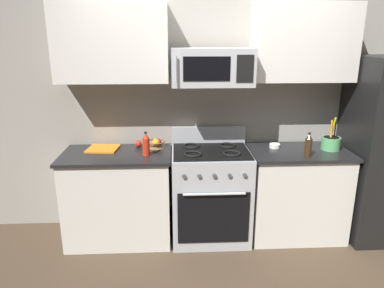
# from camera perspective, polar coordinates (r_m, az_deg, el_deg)

# --- Properties ---
(ground_plane) EXTENTS (16.00, 16.00, 0.00)m
(ground_plane) POSITION_cam_1_polar(r_m,az_deg,el_deg) (3.27, 4.11, -20.58)
(ground_plane) COLOR #473828
(wall_back) EXTENTS (8.00, 0.10, 2.60)m
(wall_back) POSITION_cam_1_polar(r_m,az_deg,el_deg) (3.74, 2.55, 6.25)
(wall_back) COLOR #9E998E
(wall_back) RESTS_ON ground
(counter_left) EXTENTS (1.05, 0.62, 0.91)m
(counter_left) POSITION_cam_1_polar(r_m,az_deg,el_deg) (3.66, -11.61, -8.22)
(counter_left) COLOR silver
(counter_left) RESTS_ON ground
(range_oven) EXTENTS (0.76, 0.67, 1.09)m
(range_oven) POSITION_cam_1_polar(r_m,az_deg,el_deg) (3.63, 2.94, -7.82)
(range_oven) COLOR #B2B5BA
(range_oven) RESTS_ON ground
(counter_right) EXTENTS (0.97, 0.62, 0.91)m
(counter_right) POSITION_cam_1_polar(r_m,az_deg,el_deg) (3.82, 16.24, -7.49)
(counter_right) COLOR silver
(counter_right) RESTS_ON ground
(microwave) EXTENTS (0.74, 0.44, 0.34)m
(microwave) POSITION_cam_1_polar(r_m,az_deg,el_deg) (3.34, 3.22, 12.20)
(microwave) COLOR #B2B5BA
(upper_cabinets_left) EXTENTS (1.04, 0.34, 0.71)m
(upper_cabinets_left) POSITION_cam_1_polar(r_m,az_deg,el_deg) (3.49, -12.74, 15.47)
(upper_cabinets_left) COLOR silver
(upper_cabinets_right) EXTENTS (0.96, 0.34, 0.71)m
(upper_cabinets_right) POSITION_cam_1_polar(r_m,az_deg,el_deg) (3.66, 17.41, 15.17)
(upper_cabinets_right) COLOR silver
(utensil_crock) EXTENTS (0.18, 0.18, 0.32)m
(utensil_crock) POSITION_cam_1_polar(r_m,az_deg,el_deg) (3.78, 21.32, 0.20)
(utensil_crock) COLOR #59AD66
(utensil_crock) RESTS_ON counter_right
(fruit_basket) EXTENTS (0.19, 0.19, 0.10)m
(fruit_basket) POSITION_cam_1_polar(r_m,az_deg,el_deg) (3.60, -5.79, 0.10)
(fruit_basket) COLOR brown
(fruit_basket) RESTS_ON counter_left
(apple_loose) EXTENTS (0.07, 0.07, 0.07)m
(apple_loose) POSITION_cam_1_polar(r_m,az_deg,el_deg) (3.64, -8.56, 0.03)
(apple_loose) COLOR red
(apple_loose) RESTS_ON counter_left
(cutting_board) EXTENTS (0.32, 0.31, 0.02)m
(cutting_board) POSITION_cam_1_polar(r_m,az_deg,el_deg) (3.65, -14.02, -0.71)
(cutting_board) COLOR orange
(cutting_board) RESTS_ON counter_left
(bottle_soy) EXTENTS (0.07, 0.07, 0.23)m
(bottle_soy) POSITION_cam_1_polar(r_m,az_deg,el_deg) (3.48, 18.11, -0.24)
(bottle_soy) COLOR #382314
(bottle_soy) RESTS_ON counter_right
(bottle_hot_sauce) EXTENTS (0.07, 0.07, 0.23)m
(bottle_hot_sauce) POSITION_cam_1_polar(r_m,az_deg,el_deg) (3.36, -7.36, -0.11)
(bottle_hot_sauce) COLOR red
(bottle_hot_sauce) RESTS_ON counter_left
(prep_bowl) EXTENTS (0.11, 0.11, 0.04)m
(prep_bowl) POSITION_cam_1_polar(r_m,az_deg,el_deg) (3.68, 13.09, -0.26)
(prep_bowl) COLOR white
(prep_bowl) RESTS_ON counter_right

